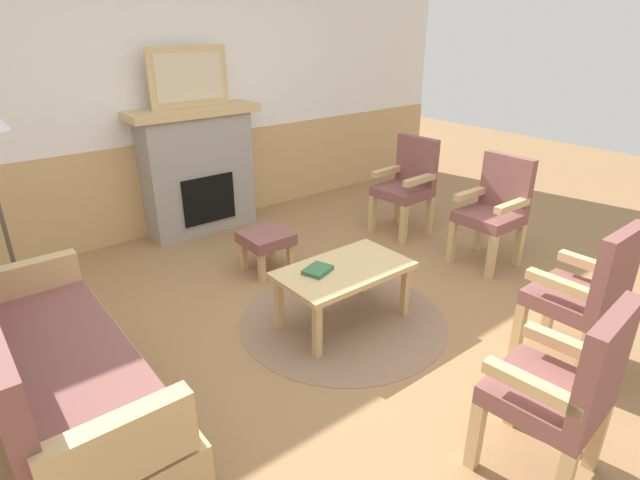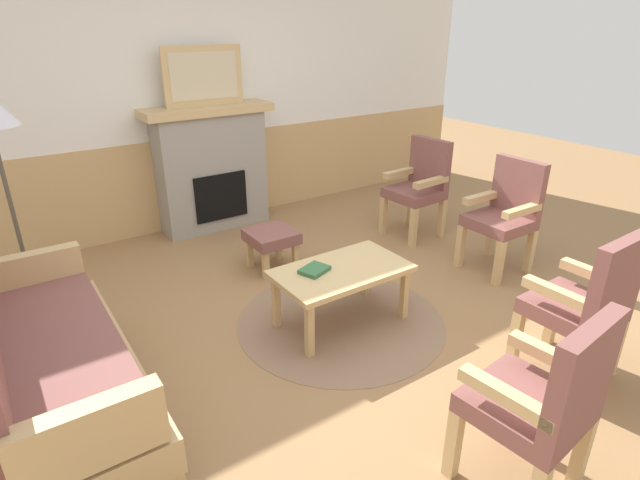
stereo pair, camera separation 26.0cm
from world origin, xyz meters
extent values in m
plane|color=#997047|center=(0.00, 0.00, 0.00)|extent=(14.00, 14.00, 0.00)
cube|color=white|center=(0.00, 2.60, 1.35)|extent=(7.20, 0.12, 2.70)
cube|color=tan|center=(0.00, 2.53, 0.47)|extent=(7.20, 0.02, 0.95)
cube|color=gray|center=(0.00, 2.35, 0.60)|extent=(1.10, 0.36, 1.20)
cube|color=black|center=(0.00, 2.16, 0.38)|extent=(0.56, 0.02, 0.48)
cube|color=tan|center=(0.00, 2.35, 1.24)|extent=(1.30, 0.44, 0.08)
cube|color=tan|center=(0.00, 2.35, 1.56)|extent=(0.80, 0.03, 0.56)
cube|color=beige|center=(0.00, 2.33, 1.56)|extent=(0.68, 0.01, 0.44)
cube|color=tan|center=(-1.55, 0.98, 0.08)|extent=(0.08, 0.08, 0.16)
cube|color=tan|center=(-1.85, 0.14, 0.26)|extent=(0.70, 1.80, 0.20)
cube|color=brown|center=(-1.85, 0.14, 0.42)|extent=(0.60, 1.70, 0.12)
cube|color=tan|center=(-1.85, -0.71, 0.53)|extent=(0.60, 0.10, 0.30)
cube|color=tan|center=(-1.85, 0.99, 0.53)|extent=(0.60, 0.10, 0.30)
cube|color=tan|center=(-0.44, -0.16, 0.20)|extent=(0.05, 0.05, 0.40)
cube|color=tan|center=(0.40, -0.16, 0.20)|extent=(0.05, 0.05, 0.40)
cube|color=tan|center=(-0.44, 0.28, 0.20)|extent=(0.05, 0.05, 0.40)
cube|color=tan|center=(0.40, 0.28, 0.20)|extent=(0.05, 0.05, 0.40)
cube|color=tan|center=(-0.02, 0.06, 0.42)|extent=(0.96, 0.56, 0.04)
cylinder|color=#896B51|center=(-0.02, 0.06, 0.00)|extent=(1.54, 1.54, 0.01)
cube|color=#33663D|center=(-0.20, 0.12, 0.46)|extent=(0.24, 0.21, 0.03)
cube|color=tan|center=(-0.15, 0.96, 0.13)|extent=(0.05, 0.05, 0.26)
cube|color=tan|center=(0.15, 0.96, 0.13)|extent=(0.05, 0.05, 0.26)
cube|color=tan|center=(-0.15, 1.26, 0.13)|extent=(0.05, 0.05, 0.26)
cube|color=tan|center=(0.15, 1.26, 0.13)|extent=(0.05, 0.05, 0.26)
cube|color=brown|center=(0.00, 1.11, 0.31)|extent=(0.40, 0.40, 0.10)
cube|color=tan|center=(1.38, 0.75, 0.20)|extent=(0.06, 0.06, 0.40)
cube|color=tan|center=(1.35, 1.17, 0.20)|extent=(0.06, 0.06, 0.40)
cube|color=tan|center=(1.79, 0.77, 0.20)|extent=(0.06, 0.06, 0.40)
cube|color=tan|center=(1.77, 1.19, 0.20)|extent=(0.06, 0.06, 0.40)
cube|color=brown|center=(1.57, 0.97, 0.45)|extent=(0.51, 0.51, 0.10)
cube|color=brown|center=(1.77, 0.98, 0.74)|extent=(0.11, 0.48, 0.48)
cube|color=tan|center=(1.58, 0.76, 0.62)|extent=(0.44, 0.09, 0.06)
cube|color=tan|center=(1.56, 1.17, 0.62)|extent=(0.44, 0.09, 0.06)
cube|color=tan|center=(1.41, -0.23, 0.20)|extent=(0.06, 0.06, 0.40)
cube|color=tan|center=(1.42, 0.19, 0.20)|extent=(0.06, 0.06, 0.40)
cube|color=tan|center=(1.83, -0.23, 0.20)|extent=(0.06, 0.06, 0.40)
cube|color=tan|center=(1.84, 0.19, 0.20)|extent=(0.06, 0.06, 0.40)
cube|color=brown|center=(1.63, -0.02, 0.45)|extent=(0.48, 0.48, 0.10)
cube|color=brown|center=(1.83, -0.02, 0.74)|extent=(0.08, 0.48, 0.48)
cube|color=tan|center=(1.62, -0.22, 0.62)|extent=(0.44, 0.07, 0.06)
cube|color=tan|center=(1.63, 0.19, 0.62)|extent=(0.44, 0.07, 0.06)
cube|color=tan|center=(-0.39, -1.36, 0.20)|extent=(0.07, 0.07, 0.40)
cube|color=tan|center=(0.03, -1.31, 0.20)|extent=(0.07, 0.07, 0.40)
cube|color=tan|center=(0.07, -1.73, 0.20)|extent=(0.07, 0.07, 0.40)
cube|color=brown|center=(-0.16, -1.55, 0.45)|extent=(0.53, 0.53, 0.10)
cube|color=brown|center=(-0.14, -1.74, 0.74)|extent=(0.49, 0.13, 0.48)
cube|color=tan|center=(-0.36, -1.57, 0.62)|extent=(0.12, 0.44, 0.06)
cube|color=tan|center=(0.05, -1.52, 0.62)|extent=(0.12, 0.44, 0.06)
cube|color=tan|center=(0.59, -0.99, 0.20)|extent=(0.06, 0.06, 0.40)
cube|color=tan|center=(1.01, -0.97, 0.20)|extent=(0.06, 0.06, 0.40)
cube|color=tan|center=(0.61, -1.41, 0.20)|extent=(0.06, 0.06, 0.40)
cube|color=tan|center=(1.03, -1.39, 0.20)|extent=(0.06, 0.06, 0.40)
cube|color=brown|center=(0.81, -1.19, 0.45)|extent=(0.49, 0.49, 0.10)
cube|color=brown|center=(0.81, -1.39, 0.74)|extent=(0.48, 0.09, 0.48)
cube|color=tan|center=(0.60, -1.20, 0.62)|extent=(0.08, 0.44, 0.06)
cube|color=tan|center=(1.01, -1.18, 0.62)|extent=(0.08, 0.44, 0.06)
cylinder|color=#332D28|center=(-1.86, 1.41, 0.01)|extent=(0.24, 0.24, 0.03)
cylinder|color=#4C473D|center=(-1.86, 1.41, 0.73)|extent=(0.03, 0.03, 1.40)
camera|label=1|loc=(-2.16, -2.35, 2.07)|focal=28.41mm
camera|label=2|loc=(-1.95, -2.51, 2.07)|focal=28.41mm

